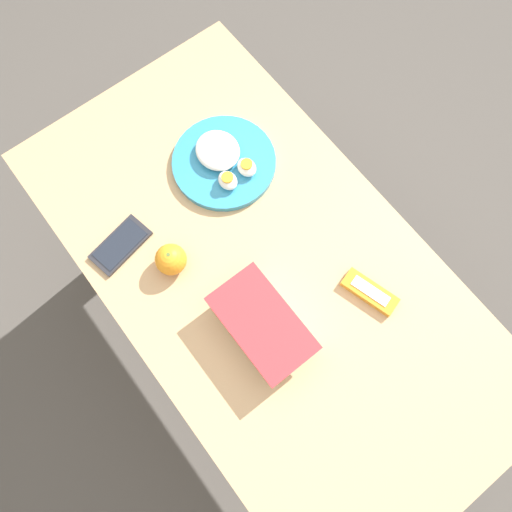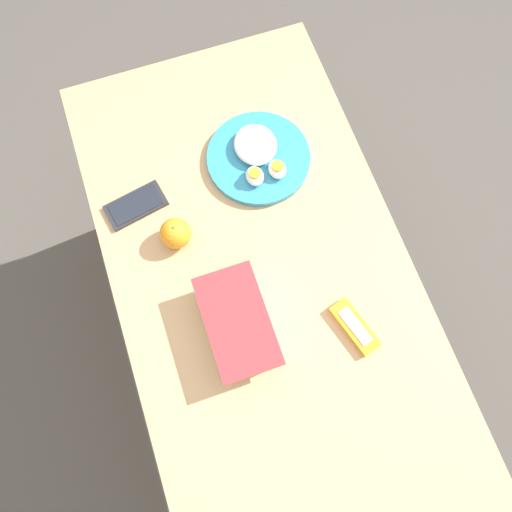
{
  "view_description": "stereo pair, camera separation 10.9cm",
  "coord_description": "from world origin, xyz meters",
  "px_view_note": "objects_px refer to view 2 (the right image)",
  "views": [
    {
      "loc": [
        -0.23,
        0.21,
        1.8
      ],
      "look_at": [
        0.03,
        0.0,
        0.76
      ],
      "focal_mm": 35.0,
      "sensor_mm": 36.0,
      "label": 1
    },
    {
      "loc": [
        -0.28,
        0.11,
        1.8
      ],
      "look_at": [
        0.03,
        0.0,
        0.76
      ],
      "focal_mm": 35.0,
      "sensor_mm": 36.0,
      "label": 2
    }
  ],
  "objects_px": {
    "food_container": "(238,324)",
    "cell_phone": "(136,205)",
    "orange_fruit": "(175,233)",
    "rice_plate": "(258,156)",
    "candy_bar": "(354,327)"
  },
  "relations": [
    {
      "from": "rice_plate",
      "to": "cell_phone",
      "type": "height_order",
      "value": "rice_plate"
    },
    {
      "from": "food_container",
      "to": "orange_fruit",
      "type": "distance_m",
      "value": 0.25
    },
    {
      "from": "food_container",
      "to": "candy_bar",
      "type": "distance_m",
      "value": 0.25
    },
    {
      "from": "food_container",
      "to": "cell_phone",
      "type": "xyz_separation_m",
      "value": [
        0.34,
        0.14,
        -0.03
      ]
    },
    {
      "from": "orange_fruit",
      "to": "cell_phone",
      "type": "distance_m",
      "value": 0.13
    },
    {
      "from": "rice_plate",
      "to": "cell_phone",
      "type": "distance_m",
      "value": 0.31
    },
    {
      "from": "orange_fruit",
      "to": "cell_phone",
      "type": "xyz_separation_m",
      "value": [
        0.11,
        0.07,
        -0.03
      ]
    },
    {
      "from": "food_container",
      "to": "candy_bar",
      "type": "bearing_deg",
      "value": -109.19
    },
    {
      "from": "rice_plate",
      "to": "cell_phone",
      "type": "bearing_deg",
      "value": 94.29
    },
    {
      "from": "rice_plate",
      "to": "cell_phone",
      "type": "xyz_separation_m",
      "value": [
        -0.02,
        0.31,
        -0.01
      ]
    },
    {
      "from": "cell_phone",
      "to": "food_container",
      "type": "bearing_deg",
      "value": -158.43
    },
    {
      "from": "rice_plate",
      "to": "candy_bar",
      "type": "distance_m",
      "value": 0.45
    },
    {
      "from": "cell_phone",
      "to": "rice_plate",
      "type": "bearing_deg",
      "value": -85.71
    },
    {
      "from": "orange_fruit",
      "to": "cell_phone",
      "type": "height_order",
      "value": "orange_fruit"
    },
    {
      "from": "candy_bar",
      "to": "food_container",
      "type": "bearing_deg",
      "value": 70.81
    }
  ]
}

